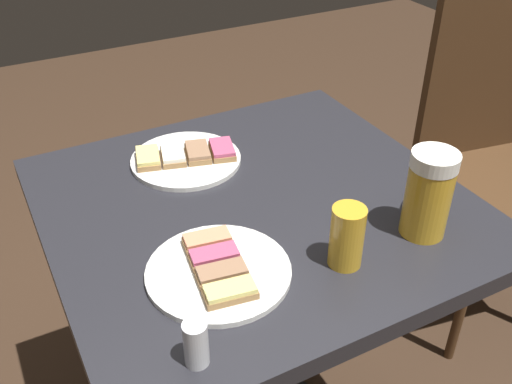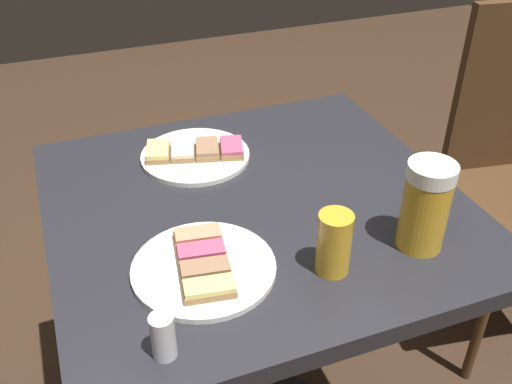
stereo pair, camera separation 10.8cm
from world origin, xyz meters
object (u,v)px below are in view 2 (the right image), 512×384
Objects in this scene: salt_shaker at (163,336)px; plate_near at (204,266)px; plate_far at (195,154)px; beer_glass_small at (334,243)px; beer_mug at (426,205)px.

plate_near is at bearing -34.16° from salt_shaker.
beer_glass_small is at bearing -165.35° from plate_far.
beer_mug is (-0.41, -0.28, 0.07)m from plate_far.
plate_far is 0.50m from beer_mug.
beer_mug is at bearing -145.54° from plate_far.
beer_mug is at bearing -99.66° from plate_near.
salt_shaker reaches higher than plate_near.
plate_far is 0.52m from salt_shaker.
salt_shaker is (-0.14, 0.10, 0.03)m from plate_near.
plate_near is 1.02× the size of plate_far.
beer_mug reaches higher than salt_shaker.
plate_far is 2.12× the size of beer_glass_small.
salt_shaker is at bearing 104.27° from beer_glass_small.
beer_mug reaches higher than beer_glass_small.
beer_glass_small is (-0.01, 0.17, -0.03)m from beer_mug.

